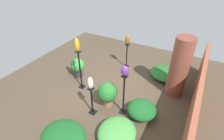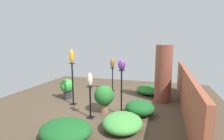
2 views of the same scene
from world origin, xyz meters
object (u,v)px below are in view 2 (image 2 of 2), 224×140
at_px(pedestal_ivory, 90,104).
at_px(potted_plant_near_pillar, 67,87).
at_px(art_vase_amber, 72,56).
at_px(pedestal_violet, 121,95).
at_px(pedestal_bronze, 112,81).
at_px(brick_pillar, 163,74).
at_px(art_vase_violet, 122,65).
at_px(pedestal_amber, 73,86).
at_px(art_vase_bronze, 112,63).
at_px(potted_plant_walkway_edge, 104,96).
at_px(art_vase_ivory, 90,79).

height_order(pedestal_ivory, potted_plant_near_pillar, pedestal_ivory).
bearing_deg(art_vase_amber, pedestal_ivory, 51.01).
xyz_separation_m(pedestal_violet, pedestal_bronze, (-2.34, -0.98, -0.16)).
xyz_separation_m(brick_pillar, art_vase_violet, (1.61, -1.11, 0.47)).
relative_size(brick_pillar, pedestal_ivory, 2.20).
bearing_deg(brick_pillar, art_vase_amber, -66.78).
distance_m(pedestal_violet, pedestal_bronze, 2.54).
relative_size(pedestal_amber, art_vase_violet, 4.71).
height_order(art_vase_amber, art_vase_bronze, art_vase_amber).
height_order(pedestal_violet, potted_plant_near_pillar, pedestal_violet).
height_order(art_vase_violet, art_vase_bronze, art_vase_violet).
distance_m(art_vase_amber, art_vase_bronze, 2.17).
distance_m(art_vase_amber, art_vase_violet, 1.82).
bearing_deg(potted_plant_near_pillar, brick_pillar, 102.56).
relative_size(pedestal_violet, art_vase_amber, 2.93).
relative_size(pedestal_bronze, potted_plant_walkway_edge, 1.22).
bearing_deg(art_vase_amber, pedestal_amber, 0.00).
xyz_separation_m(pedestal_amber, art_vase_violet, (0.37, 1.77, 0.82)).
xyz_separation_m(brick_pillar, art_vase_ivory, (2.04, -1.90, 0.10)).
relative_size(pedestal_amber, art_vase_ivory, 3.77).
distance_m(pedestal_violet, potted_plant_near_pillar, 2.44).
distance_m(brick_pillar, pedestal_amber, 3.16).
relative_size(pedestal_violet, art_vase_bronze, 3.20).
height_order(pedestal_violet, art_vase_violet, art_vase_violet).
distance_m(pedestal_ivory, art_vase_violet, 1.39).
xyz_separation_m(brick_pillar, art_vase_bronze, (-0.74, -2.09, 0.21)).
distance_m(art_vase_ivory, potted_plant_walkway_edge, 0.80).
height_order(pedestal_ivory, pedestal_bronze, pedestal_bronze).
height_order(art_vase_amber, art_vase_violet, art_vase_amber).
bearing_deg(pedestal_amber, art_vase_amber, 0.00).
xyz_separation_m(pedestal_amber, pedestal_ivory, (0.80, 0.99, -0.24)).
height_order(pedestal_amber, pedestal_bronze, pedestal_amber).
height_order(pedestal_violet, art_vase_bronze, art_vase_bronze).
xyz_separation_m(art_vase_ivory, art_vase_violet, (-0.44, 0.78, 0.38)).
bearing_deg(pedestal_violet, pedestal_amber, -101.66).
bearing_deg(pedestal_amber, potted_plant_walkway_edge, 74.71).
bearing_deg(pedestal_amber, potted_plant_near_pillar, -133.21).
distance_m(brick_pillar, potted_plant_walkway_edge, 2.34).
distance_m(brick_pillar, art_vase_bronze, 2.23).
distance_m(art_vase_amber, potted_plant_near_pillar, 1.39).
bearing_deg(pedestal_ivory, art_vase_amber, -128.99).
height_order(pedestal_amber, potted_plant_walkway_edge, pedestal_amber).
bearing_deg(art_vase_bronze, pedestal_ivory, 4.02).
bearing_deg(pedestal_violet, potted_plant_walkway_edge, -93.05).
relative_size(art_vase_amber, art_vase_bronze, 1.09).
xyz_separation_m(art_vase_amber, art_vase_violet, (0.37, 1.77, -0.16)).
height_order(pedestal_bronze, art_vase_violet, art_vase_violet).
bearing_deg(art_vase_ivory, brick_pillar, 137.14).
xyz_separation_m(pedestal_violet, art_vase_violet, (0.00, 0.00, 0.86)).
distance_m(art_vase_violet, art_vase_bronze, 2.55).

